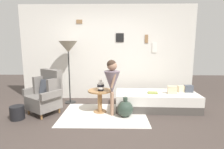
{
  "coord_description": "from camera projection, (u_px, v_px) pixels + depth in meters",
  "views": [
    {
      "loc": [
        0.22,
        -2.99,
        1.49
      ],
      "look_at": [
        0.15,
        0.95,
        0.85
      ],
      "focal_mm": 28.09,
      "sensor_mm": 36.0,
      "label": 1
    }
  ],
  "objects": [
    {
      "name": "ground_plane",
      "position": [
        103.0,
        129.0,
        3.19
      ],
      "size": [
        12.0,
        12.0,
        0.0
      ],
      "primitive_type": "plane",
      "color": "#423833"
    },
    {
      "name": "gallery_wall",
      "position": [
        107.0,
        53.0,
        4.91
      ],
      "size": [
        4.8,
        0.12,
        2.6
      ],
      "color": "silver",
      "rests_on": "ground"
    },
    {
      "name": "rug",
      "position": [
        104.0,
        114.0,
        3.86
      ],
      "size": [
        1.84,
        1.35,
        0.01
      ],
      "primitive_type": "cube",
      "color": "silver",
      "rests_on": "ground"
    },
    {
      "name": "armchair",
      "position": [
        46.0,
        94.0,
        3.91
      ],
      "size": [
        0.9,
        0.85,
        0.97
      ],
      "color": "olive",
      "rests_on": "ground"
    },
    {
      "name": "daybed",
      "position": [
        156.0,
        101.0,
        4.18
      ],
      "size": [
        1.92,
        0.86,
        0.4
      ],
      "color": "#4C4742",
      "rests_on": "ground"
    },
    {
      "name": "pillow_head",
      "position": [
        188.0,
        89.0,
        4.18
      ],
      "size": [
        0.2,
        0.12,
        0.17
      ],
      "primitive_type": "cube",
      "rotation": [
        0.0,
        0.0,
        0.02
      ],
      "color": "#474C56",
      "rests_on": "daybed"
    },
    {
      "name": "pillow_mid",
      "position": [
        181.0,
        89.0,
        4.2
      ],
      "size": [
        0.18,
        0.14,
        0.15
      ],
      "primitive_type": "cube",
      "rotation": [
        0.0,
        0.0,
        0.11
      ],
      "color": "beige",
      "rests_on": "daybed"
    },
    {
      "name": "pillow_back",
      "position": [
        172.0,
        90.0,
        4.06
      ],
      "size": [
        0.21,
        0.15,
        0.18
      ],
      "primitive_type": "cube",
      "rotation": [
        0.0,
        0.0,
        -0.14
      ],
      "color": "beige",
      "rests_on": "daybed"
    },
    {
      "name": "side_table",
      "position": [
        100.0,
        96.0,
        3.95
      ],
      "size": [
        0.53,
        0.53,
        0.52
      ],
      "color": "#9E7042",
      "rests_on": "ground"
    },
    {
      "name": "vase_striped",
      "position": [
        101.0,
        86.0,
        3.86
      ],
      "size": [
        0.16,
        0.16,
        0.25
      ],
      "color": "black",
      "rests_on": "side_table"
    },
    {
      "name": "floor_lamp",
      "position": [
        68.0,
        49.0,
        4.45
      ],
      "size": [
        0.47,
        0.47,
        1.61
      ],
      "color": "black",
      "rests_on": "ground"
    },
    {
      "name": "person_child",
      "position": [
        112.0,
        80.0,
        3.73
      ],
      "size": [
        0.34,
        0.34,
        1.21
      ],
      "color": "#A37A60",
      "rests_on": "ground"
    },
    {
      "name": "book_on_daybed",
      "position": [
        153.0,
        93.0,
        4.08
      ],
      "size": [
        0.24,
        0.19,
        0.03
      ],
      "primitive_type": "cube",
      "rotation": [
        0.0,
        0.0,
        -0.12
      ],
      "color": "olive",
      "rests_on": "daybed"
    },
    {
      "name": "demijohn_near",
      "position": [
        125.0,
        109.0,
        3.72
      ],
      "size": [
        0.34,
        0.34,
        0.43
      ],
      "color": "#2D3D33",
      "rests_on": "ground"
    },
    {
      "name": "magazine_basket",
      "position": [
        17.0,
        113.0,
        3.59
      ],
      "size": [
        0.28,
        0.28,
        0.28
      ],
      "primitive_type": "cylinder",
      "color": "black",
      "rests_on": "ground"
    }
  ]
}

